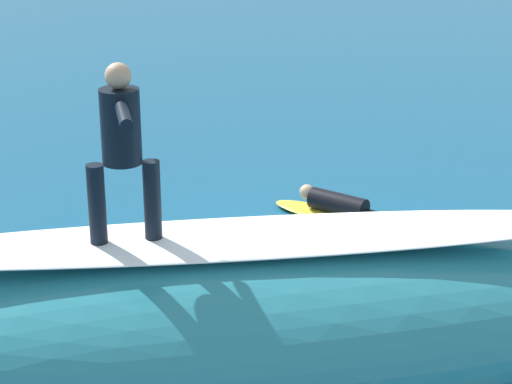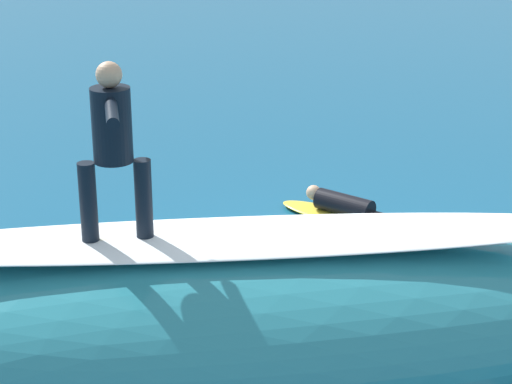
{
  "view_description": "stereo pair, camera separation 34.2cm",
  "coord_description": "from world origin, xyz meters",
  "px_view_note": "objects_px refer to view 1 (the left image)",
  "views": [
    {
      "loc": [
        -1.07,
        9.46,
        4.72
      ],
      "look_at": [
        0.68,
        0.31,
        1.21
      ],
      "focal_mm": 65.51,
      "sensor_mm": 36.0,
      "label": 1
    },
    {
      "loc": [
        -1.41,
        9.39,
        4.72
      ],
      "look_at": [
        0.68,
        0.31,
        1.21
      ],
      "focal_mm": 65.51,
      "sensor_mm": 36.0,
      "label": 2
    }
  ],
  "objects_px": {
    "surfer_riding": "(121,140)",
    "surfer_paddling": "(346,206)",
    "surfboard_paddling": "(338,217)",
    "surfboard_riding": "(127,244)"
  },
  "relations": [
    {
      "from": "surfboard_riding",
      "to": "surfboard_paddling",
      "type": "xyz_separation_m",
      "value": [
        -1.33,
        -4.61,
        -1.5
      ]
    },
    {
      "from": "surfboard_riding",
      "to": "surfer_riding",
      "type": "relative_size",
      "value": 1.46
    },
    {
      "from": "surfer_paddling",
      "to": "surfboard_paddling",
      "type": "bearing_deg",
      "value": 0.0
    },
    {
      "from": "surfer_riding",
      "to": "surfboard_paddling",
      "type": "xyz_separation_m",
      "value": [
        -1.33,
        -4.61,
        -2.42
      ]
    },
    {
      "from": "surfer_paddling",
      "to": "surfer_riding",
      "type": "bearing_deg",
      "value": 97.17
    },
    {
      "from": "surfer_riding",
      "to": "surfer_paddling",
      "type": "relative_size",
      "value": 0.96
    },
    {
      "from": "surfer_riding",
      "to": "surfer_paddling",
      "type": "bearing_deg",
      "value": -130.46
    },
    {
      "from": "surfer_paddling",
      "to": "surfboard_riding",
      "type": "bearing_deg",
      "value": 97.17
    },
    {
      "from": "surfer_riding",
      "to": "surfer_paddling",
      "type": "distance_m",
      "value": 5.28
    },
    {
      "from": "surfer_riding",
      "to": "surfer_paddling",
      "type": "xyz_separation_m",
      "value": [
        -1.44,
        -4.56,
        -2.24
      ]
    }
  ]
}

